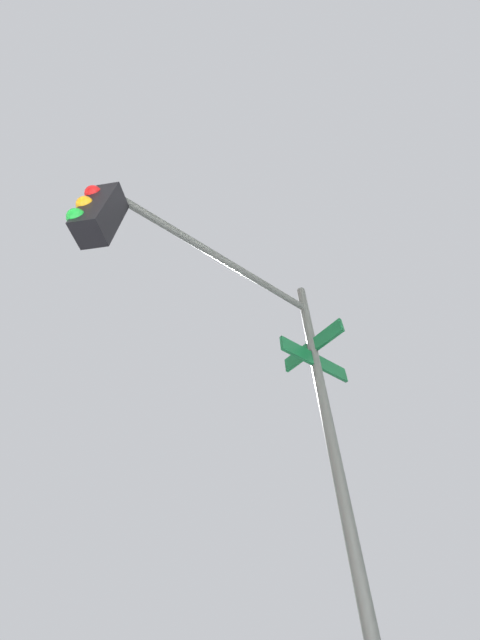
{
  "coord_description": "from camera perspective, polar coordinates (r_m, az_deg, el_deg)",
  "views": [
    {
      "loc": [
        -6.7,
        -3.73,
        1.7
      ],
      "look_at": [
        -6.26,
        -6.62,
        4.68
      ],
      "focal_mm": 18.75,
      "sensor_mm": 36.0,
      "label": 1
    }
  ],
  "objects": [
    {
      "name": "traffic_signal_near",
      "position": [
        3.38,
        -2.27,
        -2.38
      ],
      "size": [
        2.62,
        2.6,
        5.64
      ],
      "color": "#474C47",
      "rests_on": "ground_plane"
    }
  ]
}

